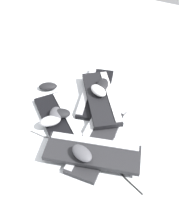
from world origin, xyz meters
TOP-DOWN VIEW (x-y plane):
  - ground_plane at (0.00, 0.00)m, footprint 3.20×3.20m
  - keyboard_0 at (0.11, 0.05)m, footprint 0.46×0.28m
  - keyboard_1 at (-0.19, 0.10)m, footprint 0.38×0.44m
  - keyboard_2 at (-0.21, -0.12)m, footprint 0.45×0.20m
  - keyboard_3 at (0.05, -0.02)m, footprint 0.44×0.39m
  - keyboard_4 at (-0.30, -0.15)m, footprint 0.28×0.46m
  - mouse_0 at (-0.19, 0.13)m, footprint 0.13×0.11m
  - mouse_1 at (0.01, 0.33)m, footprint 0.12×0.13m
  - mouse_2 at (0.12, 0.01)m, footprint 0.12×0.09m
  - mouse_3 at (-0.24, 0.13)m, footprint 0.13×0.12m
  - mouse_4 at (-0.35, -0.12)m, footprint 0.10×0.12m
  - mouse_5 at (0.06, 0.01)m, footprint 0.11×0.13m
  - mouse_6 at (-0.17, 0.12)m, footprint 0.11×0.13m
  - cable_0 at (-0.18, -0.03)m, footprint 0.37×0.39m
  - cable_1 at (-0.10, -0.15)m, footprint 0.54×0.54m

SIDE VIEW (x-z plane):
  - ground_plane at x=0.00m, z-range 0.00..0.00m
  - cable_0 at x=-0.18m, z-range 0.00..0.01m
  - cable_1 at x=-0.10m, z-range 0.00..0.01m
  - keyboard_0 at x=0.11m, z-range 0.00..0.03m
  - keyboard_1 at x=-0.19m, z-range 0.00..0.03m
  - keyboard_2 at x=-0.21m, z-range 0.00..0.03m
  - mouse_1 at x=0.01m, z-range 0.00..0.04m
  - keyboard_3 at x=0.05m, z-range 0.03..0.06m
  - keyboard_4 at x=-0.30m, z-range 0.03..0.06m
  - mouse_0 at x=-0.19m, z-range 0.03..0.07m
  - mouse_3 at x=-0.24m, z-range 0.03..0.07m
  - mouse_6 at x=-0.17m, z-range 0.03..0.07m
  - mouse_2 at x=0.12m, z-range 0.06..0.10m
  - mouse_4 at x=-0.35m, z-range 0.06..0.10m
  - mouse_5 at x=0.06m, z-range 0.06..0.10m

